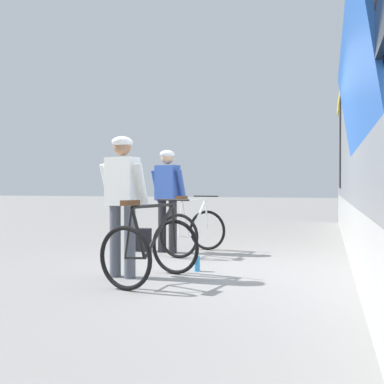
{
  "coord_description": "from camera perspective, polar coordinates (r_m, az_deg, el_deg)",
  "views": [
    {
      "loc": [
        1.28,
        -5.71,
        1.13
      ],
      "look_at": [
        -0.77,
        0.84,
        1.05
      ],
      "focal_mm": 40.67,
      "sensor_mm": 36.0,
      "label": 1
    }
  ],
  "objects": [
    {
      "name": "bicycle_far_white",
      "position": [
        7.35,
        0.2,
        -5.02
      ],
      "size": [
        0.9,
        1.19,
        0.99
      ],
      "color": "black",
      "rests_on": "ground"
    },
    {
      "name": "bicycle_near_black",
      "position": [
        5.24,
        -5.29,
        -7.34
      ],
      "size": [
        0.92,
        1.2,
        0.99
      ],
      "color": "black",
      "rests_on": "ground"
    },
    {
      "name": "backpack_on_platform",
      "position": [
        7.72,
        -6.51,
        -6.25
      ],
      "size": [
        0.29,
        0.2,
        0.4
      ],
      "primitive_type": "cube",
      "rotation": [
        0.0,
        0.0,
        0.06
      ],
      "color": "black",
      "rests_on": "ground"
    },
    {
      "name": "cyclist_far_in_blue",
      "position": [
        7.47,
        -3.24,
        0.09
      ],
      "size": [
        0.65,
        0.4,
        1.76
      ],
      "color": "#232328",
      "rests_on": "ground"
    },
    {
      "name": "cyclist_near_in_white",
      "position": [
        5.49,
        -9.1,
        -0.14
      ],
      "size": [
        0.64,
        0.37,
        1.76
      ],
      "color": "#4C515B",
      "rests_on": "ground"
    },
    {
      "name": "water_bottle_near_the_bikes",
      "position": [
        5.9,
        0.69,
        -9.34
      ],
      "size": [
        0.08,
        0.08,
        0.21
      ],
      "primitive_type": "cylinder",
      "color": "#338CCC",
      "rests_on": "ground"
    },
    {
      "name": "ground_plane",
      "position": [
        5.96,
        4.7,
        -10.27
      ],
      "size": [
        80.0,
        80.0,
        0.0
      ],
      "primitive_type": "plane",
      "color": "gray"
    }
  ]
}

